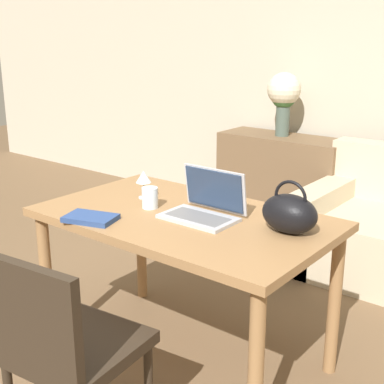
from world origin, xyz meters
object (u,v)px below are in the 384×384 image
(flower_vase, at_px, (284,94))
(chair, at_px, (64,344))
(handbag, at_px, (290,213))
(wine_glass, at_px, (144,178))
(drinking_glass, at_px, (150,198))
(laptop, at_px, (206,204))

(flower_vase, bearing_deg, chair, -76.10)
(chair, distance_m, handbag, 1.04)
(handbag, bearing_deg, wine_glass, -178.46)
(drinking_glass, height_order, handbag, handbag)
(laptop, distance_m, wine_glass, 0.43)
(drinking_glass, relative_size, wine_glass, 0.71)
(laptop, bearing_deg, flower_vase, 109.69)
(drinking_glass, distance_m, wine_glass, 0.18)
(drinking_glass, height_order, flower_vase, flower_vase)
(chair, bearing_deg, drinking_glass, 103.33)
(drinking_glass, bearing_deg, chair, -70.11)
(wine_glass, bearing_deg, laptop, -4.41)
(handbag, bearing_deg, chair, -114.73)
(chair, height_order, flower_vase, flower_vase)
(laptop, xyz_separation_m, flower_vase, (-0.71, 1.97, 0.28))
(chair, relative_size, wine_glass, 6.02)
(chair, height_order, wine_glass, wine_glass)
(laptop, xyz_separation_m, handbag, (0.40, 0.05, 0.03))
(handbag, height_order, flower_vase, flower_vase)
(chair, xyz_separation_m, flower_vase, (-0.70, 2.81, 0.61))
(wine_glass, bearing_deg, chair, -64.61)
(flower_vase, bearing_deg, handbag, -60.03)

